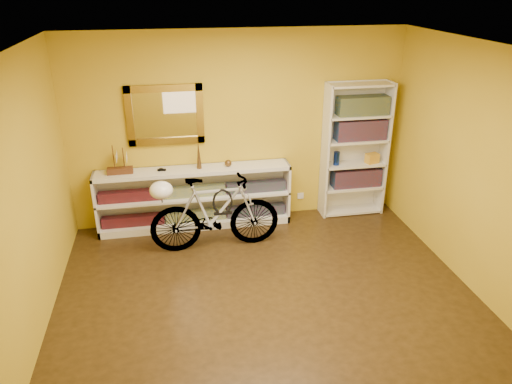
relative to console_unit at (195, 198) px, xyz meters
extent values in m
cube|color=black|center=(0.64, -1.81, -0.43)|extent=(4.50, 4.00, 0.01)
cube|color=silver|center=(0.64, -1.81, 2.18)|extent=(4.50, 4.00, 0.01)
cube|color=gold|center=(0.64, 0.19, 0.88)|extent=(4.50, 0.01, 2.60)
cube|color=gold|center=(-1.61, -1.81, 0.88)|extent=(0.01, 4.00, 2.60)
cube|color=gold|center=(2.90, -1.81, 0.88)|extent=(0.01, 4.00, 2.60)
cube|color=olive|center=(-0.31, 0.15, 1.12)|extent=(0.98, 0.06, 0.78)
cube|color=silver|center=(1.54, 0.17, -0.17)|extent=(0.09, 0.02, 0.09)
cube|color=black|center=(0.00, -0.02, -0.26)|extent=(2.50, 0.13, 0.14)
cube|color=navy|center=(0.00, -0.02, 0.11)|extent=(2.50, 0.13, 0.14)
imported|color=black|center=(-0.41, 0.00, 0.43)|extent=(0.00, 0.00, 0.00)
cone|color=#543A1C|center=(0.08, 0.00, 0.62)|extent=(0.07, 0.07, 0.39)
sphere|color=#543A1C|center=(0.47, 0.00, 0.47)|extent=(0.09, 0.09, 0.09)
cube|color=maroon|center=(2.31, 0.03, 0.12)|extent=(0.70, 0.22, 0.26)
cube|color=maroon|center=(2.31, 0.03, 0.83)|extent=(0.70, 0.22, 0.28)
cube|color=navy|center=(2.31, 0.03, 1.16)|extent=(0.70, 0.22, 0.25)
cylinder|color=navy|center=(1.99, 0.01, 0.44)|extent=(0.08, 0.08, 0.19)
cube|color=maroon|center=(2.06, 0.06, 1.13)|extent=(0.14, 0.14, 0.18)
cube|color=gold|center=(2.51, -0.01, 0.41)|extent=(0.20, 0.16, 0.14)
imported|color=silver|center=(0.21, -0.64, 0.06)|extent=(0.47, 1.67, 0.97)
ellipsoid|color=white|center=(-0.42, -0.65, 0.43)|extent=(0.28, 0.27, 0.21)
torus|color=black|center=(0.31, -0.63, 0.21)|extent=(0.25, 0.03, 0.25)
camera|label=1|loc=(-0.27, -6.01, 2.75)|focal=33.88mm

